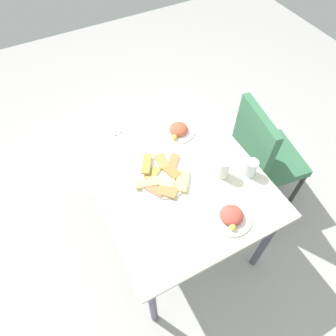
{
  "coord_description": "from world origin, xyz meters",
  "views": [
    {
      "loc": [
        0.9,
        -0.49,
        2.13
      ],
      "look_at": [
        0.01,
        -0.03,
        0.77
      ],
      "focal_mm": 32.94,
      "sensor_mm": 36.0,
      "label": 1
    }
  ],
  "objects_px": {
    "pide_platter": "(163,176)",
    "fork": "(107,127)",
    "spoon": "(113,125)",
    "salad_plate_rice": "(178,130)",
    "salad_plate_greens": "(231,216)",
    "drinking_glass": "(251,168)",
    "soda_can": "(223,168)",
    "dining_chair": "(262,153)",
    "paper_napkin": "(110,126)",
    "dining_table": "(171,176)"
  },
  "relations": [
    {
      "from": "pide_platter",
      "to": "salad_plate_greens",
      "type": "relative_size",
      "value": 1.57
    },
    {
      "from": "salad_plate_greens",
      "to": "spoon",
      "type": "distance_m",
      "value": 0.92
    },
    {
      "from": "salad_plate_greens",
      "to": "salad_plate_rice",
      "type": "xyz_separation_m",
      "value": [
        -0.64,
        0.05,
        -0.0
      ]
    },
    {
      "from": "spoon",
      "to": "salad_plate_rice",
      "type": "bearing_deg",
      "value": 39.32
    },
    {
      "from": "salad_plate_rice",
      "to": "paper_napkin",
      "type": "distance_m",
      "value": 0.43
    },
    {
      "from": "dining_chair",
      "to": "spoon",
      "type": "distance_m",
      "value": 1.02
    },
    {
      "from": "spoon",
      "to": "pide_platter",
      "type": "bearing_deg",
      "value": -3.32
    },
    {
      "from": "salad_plate_greens",
      "to": "salad_plate_rice",
      "type": "distance_m",
      "value": 0.64
    },
    {
      "from": "pide_platter",
      "to": "soda_can",
      "type": "height_order",
      "value": "soda_can"
    },
    {
      "from": "dining_table",
      "to": "fork",
      "type": "bearing_deg",
      "value": -156.31
    },
    {
      "from": "salad_plate_greens",
      "to": "paper_napkin",
      "type": "distance_m",
      "value": 0.93
    },
    {
      "from": "soda_can",
      "to": "drinking_glass",
      "type": "relative_size",
      "value": 1.18
    },
    {
      "from": "drinking_glass",
      "to": "spoon",
      "type": "height_order",
      "value": "drinking_glass"
    },
    {
      "from": "salad_plate_greens",
      "to": "paper_napkin",
      "type": "xyz_separation_m",
      "value": [
        -0.88,
        -0.3,
        -0.02
      ]
    },
    {
      "from": "salad_plate_rice",
      "to": "soda_can",
      "type": "relative_size",
      "value": 1.62
    },
    {
      "from": "dining_table",
      "to": "fork",
      "type": "xyz_separation_m",
      "value": [
        -0.46,
        -0.2,
        0.08
      ]
    },
    {
      "from": "dining_table",
      "to": "soda_can",
      "type": "distance_m",
      "value": 0.32
    },
    {
      "from": "soda_can",
      "to": "spoon",
      "type": "distance_m",
      "value": 0.75
    },
    {
      "from": "soda_can",
      "to": "fork",
      "type": "xyz_separation_m",
      "value": [
        -0.63,
        -0.43,
        -0.06
      ]
    },
    {
      "from": "pide_platter",
      "to": "spoon",
      "type": "distance_m",
      "value": 0.5
    },
    {
      "from": "dining_chair",
      "to": "paper_napkin",
      "type": "bearing_deg",
      "value": -119.01
    },
    {
      "from": "salad_plate_rice",
      "to": "drinking_glass",
      "type": "distance_m",
      "value": 0.49
    },
    {
      "from": "pide_platter",
      "to": "salad_plate_rice",
      "type": "xyz_separation_m",
      "value": [
        -0.25,
        0.23,
        0.01
      ]
    },
    {
      "from": "drinking_glass",
      "to": "soda_can",
      "type": "bearing_deg",
      "value": -113.61
    },
    {
      "from": "salad_plate_greens",
      "to": "soda_can",
      "type": "relative_size",
      "value": 1.72
    },
    {
      "from": "salad_plate_rice",
      "to": "spoon",
      "type": "relative_size",
      "value": 1.16
    },
    {
      "from": "pide_platter",
      "to": "salad_plate_greens",
      "type": "distance_m",
      "value": 0.43
    },
    {
      "from": "dining_chair",
      "to": "pide_platter",
      "type": "distance_m",
      "value": 0.8
    },
    {
      "from": "salad_plate_rice",
      "to": "paper_napkin",
      "type": "height_order",
      "value": "salad_plate_rice"
    },
    {
      "from": "drinking_glass",
      "to": "salad_plate_rice",
      "type": "bearing_deg",
      "value": -156.52
    },
    {
      "from": "pide_platter",
      "to": "drinking_glass",
      "type": "distance_m",
      "value": 0.48
    },
    {
      "from": "dining_chair",
      "to": "drinking_glass",
      "type": "relative_size",
      "value": 8.67
    },
    {
      "from": "pide_platter",
      "to": "paper_napkin",
      "type": "distance_m",
      "value": 0.51
    },
    {
      "from": "soda_can",
      "to": "spoon",
      "type": "xyz_separation_m",
      "value": [
        -0.63,
        -0.39,
        -0.06
      ]
    },
    {
      "from": "dining_table",
      "to": "salad_plate_greens",
      "type": "height_order",
      "value": "salad_plate_greens"
    },
    {
      "from": "pide_platter",
      "to": "drinking_glass",
      "type": "height_order",
      "value": "drinking_glass"
    },
    {
      "from": "pide_platter",
      "to": "fork",
      "type": "bearing_deg",
      "value": -164.61
    },
    {
      "from": "dining_chair",
      "to": "salad_plate_rice",
      "type": "bearing_deg",
      "value": -114.97
    },
    {
      "from": "dining_chair",
      "to": "drinking_glass",
      "type": "height_order",
      "value": "dining_chair"
    },
    {
      "from": "dining_chair",
      "to": "drinking_glass",
      "type": "bearing_deg",
      "value": -57.69
    },
    {
      "from": "dining_table",
      "to": "drinking_glass",
      "type": "bearing_deg",
      "value": 57.32
    },
    {
      "from": "pide_platter",
      "to": "fork",
      "type": "height_order",
      "value": "pide_platter"
    },
    {
      "from": "salad_plate_greens",
      "to": "drinking_glass",
      "type": "bearing_deg",
      "value": 126.39
    },
    {
      "from": "paper_napkin",
      "to": "spoon",
      "type": "distance_m",
      "value": 0.02
    },
    {
      "from": "dining_table",
      "to": "pide_platter",
      "type": "bearing_deg",
      "value": -63.6
    },
    {
      "from": "pide_platter",
      "to": "drinking_glass",
      "type": "relative_size",
      "value": 3.19
    },
    {
      "from": "dining_chair",
      "to": "salad_plate_rice",
      "type": "height_order",
      "value": "dining_chair"
    },
    {
      "from": "pide_platter",
      "to": "paper_napkin",
      "type": "xyz_separation_m",
      "value": [
        -0.49,
        -0.12,
        -0.01
      ]
    },
    {
      "from": "fork",
      "to": "salad_plate_rice",
      "type": "bearing_deg",
      "value": 44.25
    },
    {
      "from": "paper_napkin",
      "to": "spoon",
      "type": "bearing_deg",
      "value": 90.0
    }
  ]
}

